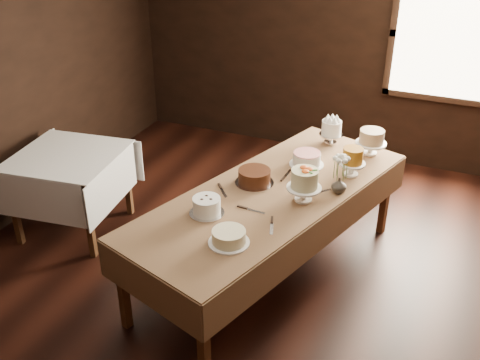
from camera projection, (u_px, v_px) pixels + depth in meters
name	position (u px, v px, depth m)	size (l,w,h in m)	color
floor	(231.00, 285.00, 4.87)	(5.00, 6.00, 0.01)	black
wall_back	(331.00, 43.00, 6.61)	(5.00, 0.02, 2.80)	black
window	(448.00, 38.00, 6.03)	(1.10, 0.05, 1.30)	#FFEABF
display_table	(271.00, 199.00, 4.64)	(1.86, 2.92, 0.84)	#402310
side_table	(68.00, 164.00, 5.32)	(1.08, 1.08, 0.82)	#402310
cake_meringue	(331.00, 133.00, 5.40)	(0.26, 0.26, 0.25)	silver
cake_speckled	(371.00, 143.00, 5.19)	(0.29, 0.29, 0.25)	white
cake_lattice	(307.00, 160.00, 5.01)	(0.35, 0.35, 0.12)	white
cake_caramel	(352.00, 163.00, 4.82)	(0.23, 0.23, 0.27)	white
cake_chocolate	(254.00, 177.00, 4.71)	(0.36, 0.36, 0.13)	silver
cake_flowers	(304.00, 187.00, 4.43)	(0.30, 0.30, 0.29)	white
cake_swirl	(207.00, 207.00, 4.28)	(0.30, 0.30, 0.14)	silver
cake_cream	(229.00, 237.00, 3.94)	(0.32, 0.32, 0.11)	white
cake_server_a	(256.00, 211.00, 4.34)	(0.24, 0.03, 0.01)	silver
cake_server_b	(272.00, 229.00, 4.12)	(0.24, 0.03, 0.01)	silver
cake_server_c	(288.00, 173.00, 4.90)	(0.24, 0.03, 0.01)	silver
cake_server_d	(323.00, 191.00, 4.62)	(0.24, 0.03, 0.01)	silver
cake_server_e	(224.00, 193.00, 4.59)	(0.24, 0.03, 0.01)	silver
flower_vase	(339.00, 185.00, 4.57)	(0.13, 0.13, 0.13)	#2D2823
flower_bouquet	(341.00, 165.00, 4.49)	(0.14, 0.14, 0.20)	white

